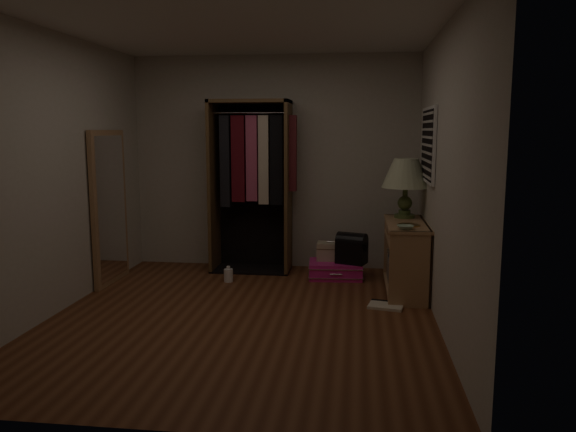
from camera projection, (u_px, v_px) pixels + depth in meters
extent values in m
plane|color=#5C301A|center=(243.00, 317.00, 5.15)|extent=(4.00, 4.00, 0.00)
cube|color=#BDB6A8|center=(274.00, 163.00, 6.92)|extent=(3.50, 0.02, 2.60)
cube|color=#BDB6A8|center=(164.00, 206.00, 2.99)|extent=(3.50, 0.02, 2.60)
cube|color=#BDB6A8|center=(444.00, 178.00, 4.74)|extent=(0.02, 4.00, 2.60)
cube|color=#BDB6A8|center=(55.00, 174.00, 5.17)|extent=(0.02, 4.00, 2.60)
cube|color=white|center=(239.00, 23.00, 4.76)|extent=(3.50, 4.00, 0.01)
cube|color=white|center=(428.00, 145.00, 5.69)|extent=(0.03, 0.96, 0.76)
cube|color=black|center=(428.00, 145.00, 5.69)|extent=(0.03, 0.90, 0.70)
cube|color=silver|center=(425.00, 176.00, 5.74)|extent=(0.01, 0.88, 0.02)
cube|color=silver|center=(426.00, 168.00, 5.72)|extent=(0.01, 0.88, 0.02)
cube|color=silver|center=(426.00, 160.00, 5.71)|extent=(0.01, 0.88, 0.02)
cube|color=silver|center=(426.00, 153.00, 5.70)|extent=(0.01, 0.88, 0.02)
cube|color=silver|center=(427.00, 145.00, 5.69)|extent=(0.01, 0.88, 0.02)
cube|color=silver|center=(427.00, 137.00, 5.68)|extent=(0.01, 0.88, 0.02)
cube|color=silver|center=(427.00, 129.00, 5.67)|extent=(0.01, 0.88, 0.02)
cube|color=silver|center=(427.00, 122.00, 5.65)|extent=(0.01, 0.88, 0.02)
cube|color=silver|center=(428.00, 114.00, 5.64)|extent=(0.01, 0.88, 0.02)
cube|color=#A87951|center=(410.00, 270.00, 5.36)|extent=(0.40, 0.03, 0.75)
cube|color=#A87951|center=(402.00, 247.00, 6.41)|extent=(0.40, 0.03, 0.75)
cube|color=#A87951|center=(405.00, 286.00, 5.94)|extent=(0.40, 1.04, 0.03)
cube|color=#A87951|center=(406.00, 239.00, 5.86)|extent=(0.40, 1.04, 0.03)
cube|color=#A87951|center=(407.00, 224.00, 5.83)|extent=(0.42, 1.12, 0.03)
cube|color=brown|center=(424.00, 258.00, 5.87)|extent=(0.02, 1.10, 0.75)
cube|color=#A87951|center=(403.00, 227.00, 6.17)|extent=(0.36, 0.38, 0.13)
cube|color=gray|center=(402.00, 285.00, 5.46)|extent=(0.20, 0.03, 0.25)
cube|color=#4C3833|center=(399.00, 283.00, 5.51)|extent=(0.15, 0.05, 0.27)
cube|color=#B7AD99|center=(400.00, 281.00, 5.57)|extent=(0.18, 0.04, 0.28)
cube|color=brown|center=(399.00, 281.00, 5.61)|extent=(0.18, 0.03, 0.26)
cube|color=#3F4C59|center=(399.00, 281.00, 5.65)|extent=(0.17, 0.03, 0.23)
cube|color=gray|center=(399.00, 280.00, 5.69)|extent=(0.17, 0.03, 0.24)
cube|color=#59594C|center=(398.00, 279.00, 5.74)|extent=(0.17, 0.03, 0.24)
cube|color=#B2724C|center=(400.00, 277.00, 5.77)|extent=(0.20, 0.03, 0.25)
cube|color=beige|center=(398.00, 277.00, 5.82)|extent=(0.19, 0.05, 0.23)
cube|color=#332D38|center=(400.00, 274.00, 5.87)|extent=(0.22, 0.04, 0.27)
cube|color=gray|center=(398.00, 272.00, 5.91)|extent=(0.19, 0.03, 0.28)
cube|color=#4C3833|center=(398.00, 274.00, 5.96)|extent=(0.21, 0.04, 0.22)
cube|color=#B7AD99|center=(397.00, 270.00, 6.00)|extent=(0.19, 0.04, 0.28)
cube|color=brown|center=(396.00, 270.00, 6.04)|extent=(0.16, 0.03, 0.27)
cube|color=#3F4C59|center=(397.00, 267.00, 6.07)|extent=(0.19, 0.04, 0.32)
cube|color=gray|center=(397.00, 269.00, 6.12)|extent=(0.21, 0.04, 0.24)
cube|color=#59594C|center=(397.00, 267.00, 6.16)|extent=(0.20, 0.03, 0.28)
cube|color=#B2724C|center=(395.00, 265.00, 6.21)|extent=(0.16, 0.04, 0.28)
cube|color=beige|center=(395.00, 265.00, 6.25)|extent=(0.17, 0.03, 0.26)
cube|color=#332D38|center=(397.00, 266.00, 6.29)|extent=(0.21, 0.04, 0.24)
cube|color=gray|center=(396.00, 262.00, 6.34)|extent=(0.21, 0.04, 0.30)
cube|color=brown|center=(214.00, 186.00, 6.79)|extent=(0.04, 0.50, 2.05)
cube|color=brown|center=(288.00, 187.00, 6.68)|extent=(0.04, 0.50, 2.05)
cube|color=brown|center=(250.00, 102.00, 6.58)|extent=(0.95, 0.50, 0.04)
cube|color=black|center=(254.00, 185.00, 6.97)|extent=(0.95, 0.02, 2.05)
cube|color=black|center=(252.00, 269.00, 6.89)|extent=(0.95, 0.50, 0.02)
cylinder|color=silver|center=(250.00, 113.00, 6.60)|extent=(0.87, 0.02, 0.02)
cube|color=black|center=(226.00, 161.00, 6.71)|extent=(0.12, 0.15, 1.08)
cube|color=#590F19|center=(239.00, 159.00, 6.68)|extent=(0.16, 0.11, 1.02)
cube|color=#BF4C72|center=(252.00, 159.00, 6.66)|extent=(0.13, 0.11, 1.01)
cube|color=beige|center=(264.00, 160.00, 6.65)|extent=(0.12, 0.15, 1.04)
cube|color=black|center=(277.00, 160.00, 6.63)|extent=(0.15, 0.16, 1.05)
cube|color=maroon|center=(291.00, 153.00, 6.59)|extent=(0.13, 0.12, 0.89)
cube|color=#A4774F|center=(109.00, 207.00, 6.21)|extent=(0.05, 0.80, 1.70)
cube|color=white|center=(112.00, 208.00, 6.21)|extent=(0.01, 0.68, 1.58)
cube|color=#E51B8C|center=(335.00, 270.00, 6.51)|extent=(0.63, 0.47, 0.19)
cube|color=silver|center=(335.00, 274.00, 6.52)|extent=(0.65, 0.49, 0.01)
cube|color=silver|center=(335.00, 265.00, 6.51)|extent=(0.65, 0.49, 0.01)
cylinder|color=silver|center=(336.00, 274.00, 6.29)|extent=(0.14, 0.03, 0.02)
cube|color=tan|center=(330.00, 251.00, 6.56)|extent=(0.31, 0.21, 0.21)
cube|color=brown|center=(330.00, 248.00, 6.56)|extent=(0.31, 0.22, 0.01)
cylinder|color=silver|center=(330.00, 242.00, 6.55)|extent=(0.09, 0.01, 0.01)
cube|color=black|center=(352.00, 252.00, 6.41)|extent=(0.38, 0.31, 0.25)
cylinder|color=black|center=(352.00, 242.00, 6.39)|extent=(0.38, 0.31, 0.21)
cylinder|color=#405429|center=(404.00, 216.00, 6.14)|extent=(0.27, 0.27, 0.04)
cylinder|color=#405429|center=(404.00, 212.00, 6.13)|extent=(0.16, 0.16, 0.05)
sphere|color=#405429|center=(405.00, 203.00, 6.12)|extent=(0.19, 0.19, 0.16)
cylinder|color=#405429|center=(405.00, 192.00, 6.10)|extent=(0.07, 0.07, 0.09)
cone|color=beige|center=(406.00, 173.00, 6.07)|extent=(0.63, 0.63, 0.31)
cone|color=silver|center=(406.00, 173.00, 6.07)|extent=(0.56, 0.56, 0.29)
cylinder|color=#B28444|center=(409.00, 225.00, 5.62)|extent=(0.29, 0.29, 0.01)
imported|color=#9DB99A|center=(405.00, 227.00, 5.41)|extent=(0.18, 0.18, 0.04)
cylinder|color=white|center=(228.00, 275.00, 6.34)|extent=(0.12, 0.12, 0.14)
cylinder|color=white|center=(228.00, 268.00, 6.33)|extent=(0.05, 0.05, 0.03)
cube|color=beige|center=(386.00, 305.00, 5.44)|extent=(0.37, 0.32, 0.03)
cube|color=black|center=(388.00, 302.00, 5.55)|extent=(0.33, 0.11, 0.03)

